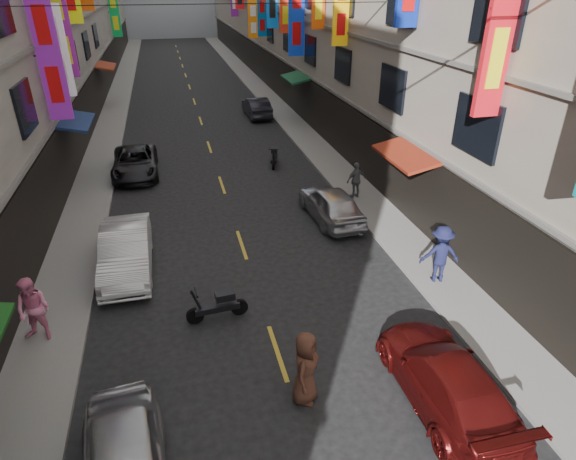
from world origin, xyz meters
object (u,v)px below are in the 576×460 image
car_left_mid (126,251)px  car_right_near (446,380)px  car_left_far (135,162)px  pedestrian_rfar (356,180)px  car_right_mid (331,204)px  car_right_far (257,107)px  pedestrian_lfar (34,310)px  scooter_crossing (218,306)px  pedestrian_rnear (440,254)px  pedestrian_crossing (305,368)px  scooter_far_right (274,157)px

car_left_mid → car_right_near: (7.40, -7.75, -0.07)m
car_left_far → pedestrian_rfar: pedestrian_rfar is taller
car_right_mid → car_right_far: 16.90m
car_left_mid → pedestrian_lfar: pedestrian_lfar is taller
car_right_near → car_right_far: bearing=-90.9°
pedestrian_lfar → scooter_crossing: bearing=18.0°
car_right_near → car_right_far: (0.60, 26.68, 0.01)m
car_right_mid → pedestrian_rnear: (1.87, -5.26, 0.38)m
car_right_mid → pedestrian_crossing: 9.63m
pedestrian_rnear → pedestrian_crossing: size_ratio=1.01×
pedestrian_rnear → pedestrian_rfar: size_ratio=1.19×
car_left_mid → car_right_mid: 8.15m
car_right_near → scooter_far_right: bearing=-88.4°
car_right_mid → pedestrian_rfar: 2.36m
scooter_crossing → car_right_far: 22.94m
scooter_far_right → pedestrian_rnear: bearing=118.1°
pedestrian_rnear → car_left_far: bearing=-39.3°
scooter_far_right → car_right_mid: car_right_mid is taller
car_right_mid → car_right_far: bearing=-94.5°
pedestrian_rnear → pedestrian_crossing: bearing=46.3°
scooter_far_right → car_right_mid: bearing=112.5°
pedestrian_lfar → car_right_near: bearing=-5.4°
pedestrian_rnear → pedestrian_rfar: bearing=-76.0°
car_right_mid → pedestrian_lfar: bearing=23.5°
car_left_mid → pedestrian_lfar: 3.88m
pedestrian_lfar → pedestrian_rfar: bearing=50.3°
scooter_crossing → car_left_mid: (-2.67, 3.38, 0.30)m
scooter_crossing → car_right_mid: size_ratio=0.44×
car_right_far → scooter_far_right: bearing=83.0°
pedestrian_rfar → car_right_mid: bearing=29.9°
scooter_crossing → car_left_far: bearing=7.2°
scooter_crossing → pedestrian_crossing: bearing=-160.0°
car_left_far → pedestrian_rnear: bearing=-52.3°
scooter_crossing → car_right_far: bearing=-18.2°
scooter_far_right → car_right_mid: 6.92m
car_right_near → pedestrian_rnear: size_ratio=2.39×
pedestrian_rnear → pedestrian_crossing: 6.59m
car_left_mid → car_right_near: car_left_mid is taller
scooter_far_right → pedestrian_lfar: pedestrian_lfar is taller
car_right_near → pedestrian_rfar: bearing=-100.5°
scooter_crossing → car_left_mid: 4.31m
scooter_far_right → car_right_far: (0.96, 10.04, 0.24)m
car_right_far → pedestrian_rnear: size_ratio=2.15×
scooter_far_right → pedestrian_rnear: size_ratio=0.92×
car_right_far → pedestrian_crossing: size_ratio=2.18×
scooter_far_right → pedestrian_lfar: size_ratio=0.94×
car_right_mid → scooter_crossing: bearing=41.9°
pedestrian_rnear → pedestrian_rfar: 6.88m
pedestrian_lfar → car_left_mid: bearing=76.3°
pedestrian_crossing → scooter_far_right: bearing=21.7°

